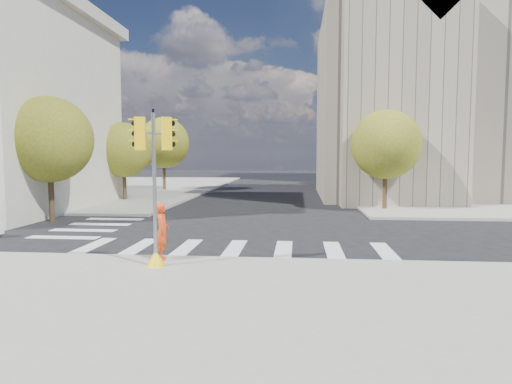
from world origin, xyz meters
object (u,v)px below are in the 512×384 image
traffic_signal (155,201)px  photographer (162,231)px  lamp_near (382,138)px  lamp_far (357,143)px

traffic_signal → photographer: traffic_signal is taller
photographer → traffic_signal: bearing=165.2°
lamp_near → traffic_signal: 22.01m
lamp_far → lamp_near: bearing=-90.0°
lamp_near → photographer: bearing=-118.3°
lamp_near → lamp_far: 14.00m
traffic_signal → photographer: (-0.06, 0.87, -1.05)m
traffic_signal → lamp_far: bearing=60.7°
lamp_near → lamp_far: size_ratio=1.00×
lamp_far → traffic_signal: lamp_far is taller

